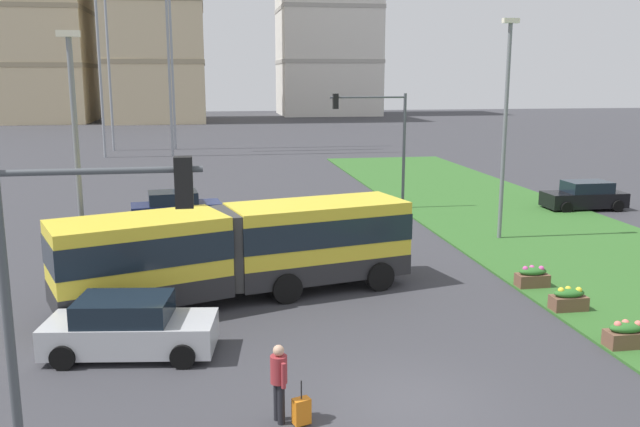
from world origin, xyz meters
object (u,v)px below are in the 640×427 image
Objects in this scene: traffic_light_far_right at (381,131)px; streetlight_median at (505,122)px; pedestrian_crossing at (279,378)px; rolling_suitcase at (301,411)px; flower_planter_1 at (569,299)px; traffic_light_near_left at (71,282)px; car_silver_hatch at (129,328)px; flower_planter_2 at (532,277)px; articulated_bus at (240,250)px; car_navy_sedan at (176,208)px; flower_planter_0 at (626,334)px; car_black_sedan at (585,196)px; streetlight_left at (77,155)px; apartment_tower_centre at (328,11)px.

streetlight_median is (3.63, -7.60, 0.92)m from traffic_light_far_right.
pedestrian_crossing is 1.79× the size of rolling_suitcase.
flower_planter_1 is 0.18× the size of traffic_light_near_left.
rolling_suitcase is at bearing -47.93° from car_silver_hatch.
streetlight_median is at bearing 74.80° from flower_planter_2.
articulated_bus is 2.62× the size of car_navy_sedan.
flower_planter_0 is at bearing -98.71° from streetlight_median.
traffic_light_far_right reaches higher than articulated_bus.
car_black_sedan is 0.46× the size of streetlight_median.
flower_planter_2 is 0.13× the size of streetlight_left.
traffic_light_far_right is at bearing 71.70° from rolling_suitcase.
apartment_tower_centre reaches higher than rolling_suitcase.
streetlight_median is 101.88m from apartment_tower_centre.
car_silver_hatch is 13.64m from flower_planter_2.
streetlight_median is (1.90, 6.99, 4.85)m from flower_planter_2.
car_silver_hatch is 115.27m from apartment_tower_centre.
flower_planter_1 is 0.17× the size of traffic_light_far_right.
traffic_light_near_left is 27.48m from traffic_light_far_right.
traffic_light_far_right is (7.91, 22.37, 3.35)m from pedestrian_crossing.
traffic_light_near_left is 0.70× the size of streetlight_left.
car_silver_hatch is 4.19× the size of flower_planter_2.
streetlight_left is at bearing 110.67° from car_silver_hatch.
traffic_light_far_right is at bearing 94.95° from flower_planter_0.
car_black_sedan is 27.90m from rolling_suitcase.
car_silver_hatch is 6.85m from streetlight_left.
flower_planter_2 is at bearing -126.43° from car_black_sedan.
articulated_bus is 1.24× the size of streetlight_median.
articulated_bus reaches higher than car_silver_hatch.
car_silver_hatch reaches higher than rolling_suitcase.
pedestrian_crossing is 1.58× the size of flower_planter_1.
flower_planter_1 is at bearing -90.00° from flower_planter_2.
car_navy_sedan reaches higher than flower_planter_0.
car_black_sedan is 96.44m from apartment_tower_centre.
flower_planter_2 is at bearing 38.39° from traffic_light_near_left.
car_silver_hatch is 0.48× the size of streetlight_median.
rolling_suitcase is at bearing -139.05° from flower_planter_2.
articulated_bus reaches higher than flower_planter_0.
streetlight_left reaches higher than car_silver_hatch.
streetlight_left is (-1.96, 5.20, 4.01)m from car_silver_hatch.
apartment_tower_centre is (9.90, 100.47, 13.71)m from streetlight_median.
rolling_suitcase is (-18.63, -20.77, -0.44)m from car_black_sedan.
flower_planter_0 is (9.19, 2.57, 0.11)m from rolling_suitcase.
articulated_bus is at bearing -152.03° from streetlight_median.
pedestrian_crossing is at bearing -50.02° from car_silver_hatch.
streetlight_left reaches higher than flower_planter_2.
streetlight_left is (-5.48, 9.39, 3.76)m from pedestrian_crossing.
pedestrian_crossing is at bearing -87.28° from articulated_bus.
flower_planter_0 is 0.18× the size of traffic_light_near_left.
streetlight_left is at bearing -104.27° from apartment_tower_centre.
car_silver_hatch is 18.95m from streetlight_median.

